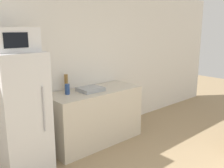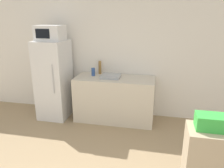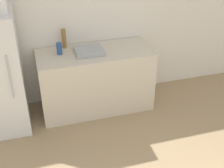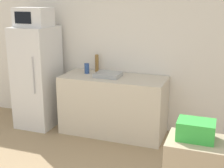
{
  "view_description": "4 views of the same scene",
  "coord_description": "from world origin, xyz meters",
  "px_view_note": "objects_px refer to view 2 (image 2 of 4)",
  "views": [
    {
      "loc": [
        -2.38,
        -0.18,
        1.92
      ],
      "look_at": [
        -0.07,
        2.41,
        1.13
      ],
      "focal_mm": 40.0,
      "sensor_mm": 36.0,
      "label": 1
    },
    {
      "loc": [
        0.89,
        -1.13,
        2.11
      ],
      "look_at": [
        0.21,
        2.03,
        1.09
      ],
      "focal_mm": 35.0,
      "sensor_mm": 36.0,
      "label": 2
    },
    {
      "loc": [
        -0.79,
        -0.79,
        2.79
      ],
      "look_at": [
        0.01,
        1.96,
        1.01
      ],
      "focal_mm": 50.0,
      "sensor_mm": 36.0,
      "label": 3
    },
    {
      "loc": [
        1.6,
        -1.31,
        2.08
      ],
      "look_at": [
        0.37,
        2.09,
        1.06
      ],
      "focal_mm": 50.0,
      "sensor_mm": 36.0,
      "label": 4
    }
  ],
  "objects_px": {
    "refrigerator": "(54,80)",
    "bottle_tall": "(100,67)",
    "microwave": "(50,33)",
    "bottle_short": "(93,72)",
    "basket": "(210,122)"
  },
  "relations": [
    {
      "from": "refrigerator",
      "to": "bottle_tall",
      "type": "xyz_separation_m",
      "value": [
        0.91,
        0.34,
        0.23
      ]
    },
    {
      "from": "microwave",
      "to": "bottle_tall",
      "type": "distance_m",
      "value": 1.22
    },
    {
      "from": "bottle_tall",
      "to": "bottle_short",
      "type": "relative_size",
      "value": 1.7
    },
    {
      "from": "refrigerator",
      "to": "microwave",
      "type": "height_order",
      "value": "microwave"
    },
    {
      "from": "microwave",
      "to": "basket",
      "type": "distance_m",
      "value": 3.34
    },
    {
      "from": "microwave",
      "to": "bottle_tall",
      "type": "relative_size",
      "value": 1.88
    },
    {
      "from": "bottle_tall",
      "to": "basket",
      "type": "bearing_deg",
      "value": -51.46
    },
    {
      "from": "basket",
      "to": "refrigerator",
      "type": "bearing_deg",
      "value": 144.97
    },
    {
      "from": "microwave",
      "to": "bottle_short",
      "type": "relative_size",
      "value": 3.2
    },
    {
      "from": "refrigerator",
      "to": "bottle_short",
      "type": "height_order",
      "value": "refrigerator"
    },
    {
      "from": "bottle_tall",
      "to": "bottle_short",
      "type": "xyz_separation_m",
      "value": [
        -0.09,
        -0.18,
        -0.06
      ]
    },
    {
      "from": "refrigerator",
      "to": "bottle_short",
      "type": "xyz_separation_m",
      "value": [
        0.81,
        0.16,
        0.17
      ]
    },
    {
      "from": "bottle_tall",
      "to": "bottle_short",
      "type": "distance_m",
      "value": 0.21
    },
    {
      "from": "refrigerator",
      "to": "microwave",
      "type": "relative_size",
      "value": 3.15
    },
    {
      "from": "refrigerator",
      "to": "bottle_short",
      "type": "relative_size",
      "value": 10.07
    }
  ]
}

